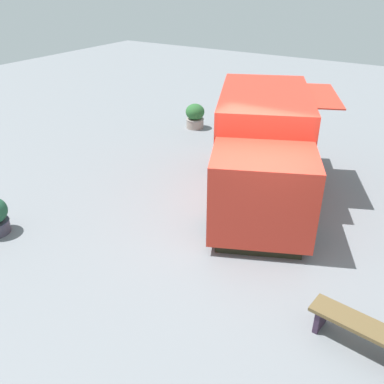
% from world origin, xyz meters
% --- Properties ---
extents(ground_plane, '(40.00, 40.00, 0.00)m').
position_xyz_m(ground_plane, '(0.00, 0.00, 0.00)').
color(ground_plane, slate).
extents(food_truck, '(3.95, 5.56, 2.36)m').
position_xyz_m(food_truck, '(-0.68, 1.87, 1.13)').
color(food_truck, red).
rests_on(food_truck, ground_plane).
extents(planter_flowering_far, '(0.65, 0.65, 0.85)m').
position_xyz_m(planter_flowering_far, '(-4.55, 5.16, 0.43)').
color(planter_flowering_far, gray).
rests_on(planter_flowering_far, ground_plane).
extents(plaza_bench, '(1.52, 0.59, 0.46)m').
position_xyz_m(plaza_bench, '(2.49, -1.74, 0.34)').
color(plaza_bench, brown).
rests_on(plaza_bench, ground_plane).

